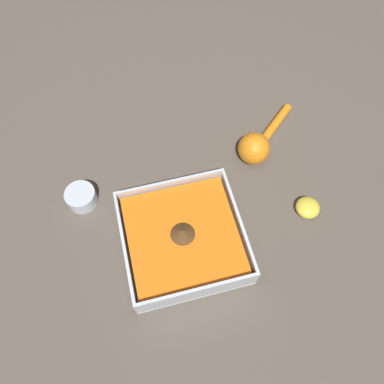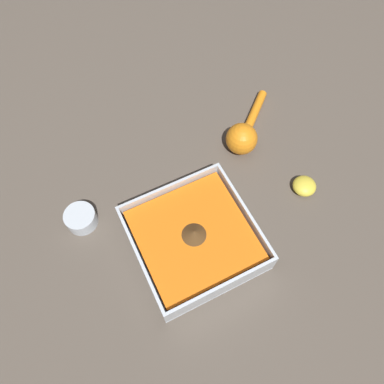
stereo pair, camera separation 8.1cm
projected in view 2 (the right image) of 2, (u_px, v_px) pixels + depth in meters
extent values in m
plane|color=brown|center=(190.00, 230.00, 0.80)|extent=(4.00, 4.00, 0.00)
cube|color=silver|center=(194.00, 243.00, 0.78)|extent=(0.24, 0.24, 0.01)
cube|color=silver|center=(222.00, 289.00, 0.71)|extent=(0.24, 0.01, 0.06)
cube|color=silver|center=(170.00, 192.00, 0.80)|extent=(0.24, 0.01, 0.06)
cube|color=silver|center=(141.00, 262.00, 0.73)|extent=(0.01, 0.23, 0.06)
cube|color=silver|center=(244.00, 214.00, 0.78)|extent=(0.01, 0.23, 0.06)
cube|color=orange|center=(194.00, 239.00, 0.76)|extent=(0.22, 0.22, 0.04)
cone|color=#4C3319|center=(194.00, 233.00, 0.73)|extent=(0.05, 0.05, 0.02)
cylinder|color=silver|center=(81.00, 218.00, 0.80)|extent=(0.07, 0.07, 0.04)
cylinder|color=#4C3319|center=(81.00, 219.00, 0.80)|extent=(0.06, 0.06, 0.02)
sphere|color=orange|center=(242.00, 139.00, 0.87)|extent=(0.07, 0.07, 0.07)
cylinder|color=orange|center=(254.00, 113.00, 0.94)|extent=(0.12, 0.11, 0.02)
ellipsoid|color=yellow|center=(304.00, 186.00, 0.84)|extent=(0.05, 0.05, 0.03)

